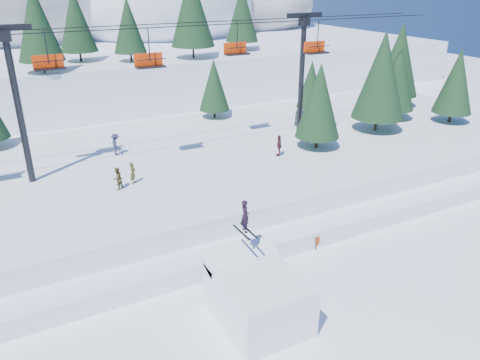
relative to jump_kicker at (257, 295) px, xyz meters
name	(u,v)px	position (x,y,z in m)	size (l,w,h in m)	color
ground	(282,327)	(0.75, -1.12, -1.37)	(160.00, 160.00, 0.00)	white
mid_shelf	(159,174)	(0.75, 16.88, -0.12)	(70.00, 22.00, 2.50)	white
berm	(213,241)	(0.75, 6.88, -0.82)	(70.00, 6.00, 1.10)	white
mountain_ridge	(16,16)	(-4.33, 72.22, 8.27)	(119.00, 60.64, 26.46)	white
jump_kicker	(257,295)	(0.00, 0.00, 0.00)	(3.73, 5.08, 5.78)	white
chairlift	(157,69)	(1.18, 16.93, 7.95)	(47.12, 3.21, 10.28)	black
conifer_stand	(180,100)	(2.78, 16.91, 5.55)	(61.23, 17.34, 9.62)	black
distant_skiers	(142,153)	(-0.59, 16.50, 1.96)	(30.08, 7.44, 1.73)	#4E491C
banner_near	(329,234)	(7.58, 4.24, -0.83)	(2.70, 1.00, 0.90)	black
banner_far	(368,221)	(10.90, 4.37, -0.83)	(2.72, 0.92, 0.90)	black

